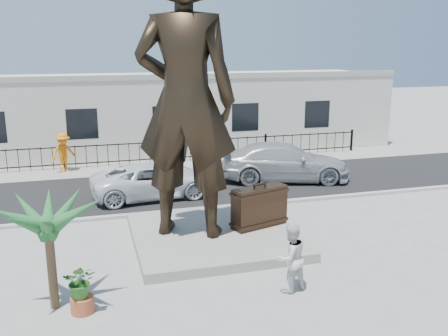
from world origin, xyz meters
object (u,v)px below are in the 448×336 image
(statue, at_px, (185,100))
(suitcase, at_px, (259,207))
(car_white, at_px, (153,180))
(tourist, at_px, (290,258))

(statue, relative_size, suitcase, 4.48)
(car_white, bearing_deg, suitcase, -155.96)
(tourist, xyz_separation_m, car_white, (-2.30, 9.18, -0.20))
(tourist, bearing_deg, statue, -80.46)
(tourist, height_order, car_white, tourist)
(statue, bearing_deg, tourist, 137.97)
(statue, xyz_separation_m, tourist, (1.88, -4.06, -3.69))
(suitcase, height_order, tourist, tourist)
(suitcase, bearing_deg, statue, 161.18)
(statue, height_order, tourist, statue)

